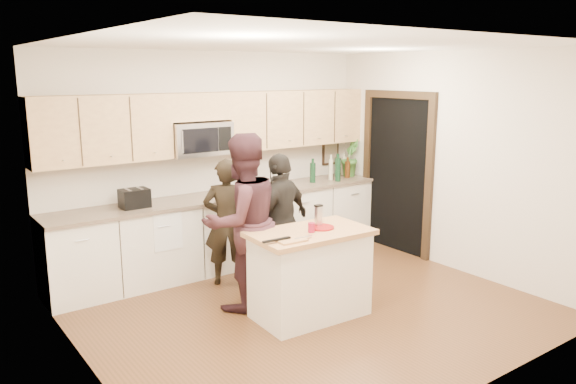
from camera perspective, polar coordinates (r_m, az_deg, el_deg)
floor at (r=6.06m, az=2.14°, el=-11.68°), size 4.50×4.50×0.00m
room_shell at (r=5.59m, az=2.28°, el=4.77°), size 4.52×4.02×2.71m
back_cabinetry at (r=7.23m, az=-6.15°, el=-3.81°), size 4.50×0.66×0.94m
upper_cabinetry at (r=7.12m, az=-6.75°, el=7.17°), size 4.50×0.33×0.75m
microwave at (r=6.95m, az=-9.04°, el=5.39°), size 0.76×0.41×0.40m
doorway at (r=7.83m, az=11.02°, el=2.42°), size 0.06×1.25×2.20m
framed_picture at (r=8.40m, az=4.33°, el=4.09°), size 0.30×0.03×0.38m
dish_towel at (r=6.57m, az=-12.59°, el=-2.68°), size 0.34×0.60×0.48m
island at (r=5.72m, az=2.24°, el=-8.25°), size 1.23×0.76×0.90m
red_plate at (r=5.68m, az=3.39°, el=-3.60°), size 0.26×0.26×0.02m
box_grater at (r=5.71m, az=3.11°, el=-2.30°), size 0.08×0.05×0.21m
drink_glass at (r=5.52m, az=2.39°, el=-3.62°), size 0.07×0.07×0.10m
cutting_board at (r=5.23m, az=0.35°, el=-4.94°), size 0.28×0.18×0.02m
tongs at (r=5.19m, az=-1.17°, el=-4.87°), size 0.29×0.05×0.02m
knife at (r=5.29m, az=1.58°, el=-4.60°), size 0.19×0.03×0.01m
toaster at (r=6.57m, az=-15.33°, el=-0.61°), size 0.31×0.23×0.22m
bottle_cluster at (r=8.09m, az=4.81°, el=2.55°), size 0.84×0.42×0.39m
orchid at (r=8.31m, az=6.29°, el=3.51°), size 0.39×0.38×0.55m
woman_left at (r=6.53m, az=-6.23°, el=-3.07°), size 0.65×0.59×1.49m
woman_center at (r=5.81m, az=-4.67°, el=-3.10°), size 0.93×0.74×1.85m
woman_right at (r=6.38m, az=-0.68°, el=-3.00°), size 0.99×0.66×1.56m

